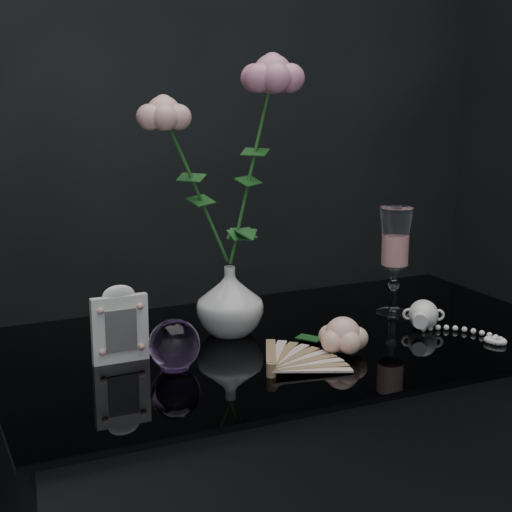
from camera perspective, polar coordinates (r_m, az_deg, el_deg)
name	(u,v)px	position (r m, az deg, el deg)	size (l,w,h in m)	color
vase	(230,301)	(1.43, -1.91, -3.27)	(0.12, 0.12, 0.13)	silver
wine_glass	(395,262)	(1.57, 10.05, -0.42)	(0.07, 0.07, 0.22)	white
picture_frame	(120,324)	(1.31, -9.89, -4.87)	(0.10, 0.08, 0.13)	white
paperweight	(174,344)	(1.27, -5.95, -6.42)	(0.08, 0.08, 0.08)	#B785D8
paper_fan	(271,368)	(1.25, 1.12, -8.17)	(0.26, 0.21, 0.03)	beige
loose_rose	(343,335)	(1.35, 6.33, -5.75)	(0.14, 0.19, 0.06)	#F1B59B
pearl_jar	(424,313)	(1.51, 12.09, -4.10)	(0.19, 0.20, 0.06)	white
roses	(229,156)	(1.39, -2.01, 7.29)	(0.29, 0.12, 0.43)	#FBADA0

